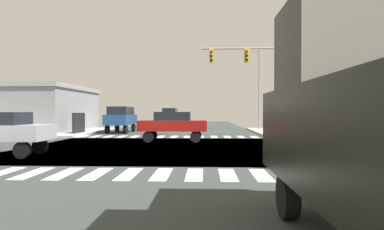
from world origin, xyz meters
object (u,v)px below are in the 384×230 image
at_px(street_lamp, 257,83).
at_px(suv_queued_1, 121,117).
at_px(suv_trailing_2, 170,115).
at_px(traffic_signal_mast, 252,68).
at_px(bank_building, 6,109).
at_px(sedan_leading_2, 173,124).

height_order(street_lamp, suv_queued_1, street_lamp).
bearing_deg(suv_trailing_2, suv_queued_1, 77.44).
bearing_deg(traffic_signal_mast, suv_trailing_2, 113.80).
relative_size(bank_building, suv_trailing_2, 3.63).
xyz_separation_m(bank_building, suv_queued_1, (11.86, -1.91, -0.78)).
bearing_deg(sedan_leading_2, suv_trailing_2, -173.41).
relative_size(street_lamp, bank_building, 0.49).
relative_size(suv_queued_1, sedan_leading_2, 1.07).
bearing_deg(traffic_signal_mast, suv_queued_1, 156.50).
bearing_deg(suv_trailing_2, street_lamp, 138.16).
bearing_deg(suv_queued_1, traffic_signal_mast, 156.50).
bearing_deg(suv_queued_1, suv_trailing_2, -102.56).
xyz_separation_m(street_lamp, sedan_leading_2, (-7.37, -13.03, -3.76)).
relative_size(suv_queued_1, suv_trailing_2, 1.00).
xyz_separation_m(street_lamp, suv_queued_1, (-12.90, -4.60, -3.48)).
distance_m(traffic_signal_mast, suv_queued_1, 12.63).
height_order(bank_building, suv_trailing_2, bank_building).
bearing_deg(street_lamp, bank_building, -173.79).
height_order(street_lamp, suv_trailing_2, street_lamp).
bearing_deg(traffic_signal_mast, sedan_leading_2, -146.78).
distance_m(street_lamp, sedan_leading_2, 15.44).
relative_size(traffic_signal_mast, street_lamp, 0.85).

